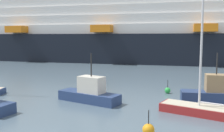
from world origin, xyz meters
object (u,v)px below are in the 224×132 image
at_px(fishing_boat_2, 90,93).
at_px(cruise_ship, 154,30).
at_px(channel_buoy_0, 148,130).
at_px(channel_buoy_2, 168,90).
at_px(sailboat_2, 206,108).
at_px(fishing_boat_1, 213,93).

xyz_separation_m(fishing_boat_2, cruise_ship, (1.51, 43.91, 7.22)).
relative_size(channel_buoy_0, cruise_ship, 0.01).
xyz_separation_m(fishing_boat_2, channel_buoy_0, (6.67, -7.19, -0.50)).
relative_size(channel_buoy_0, channel_buoy_2, 1.11).
height_order(fishing_boat_2, cruise_ship, cruise_ship).
height_order(fishing_boat_2, channel_buoy_0, fishing_boat_2).
bearing_deg(sailboat_2, fishing_boat_1, -84.12).
distance_m(channel_buoy_0, channel_buoy_2, 13.26).
relative_size(sailboat_2, fishing_boat_1, 2.14).
bearing_deg(channel_buoy_0, cruise_ship, 95.77).
bearing_deg(channel_buoy_2, channel_buoy_0, -92.07).
bearing_deg(sailboat_2, cruise_ship, -60.58).
height_order(sailboat_2, channel_buoy_2, sailboat_2).
bearing_deg(sailboat_2, fishing_boat_2, 9.41).
bearing_deg(channel_buoy_2, fishing_boat_2, -139.65).
bearing_deg(channel_buoy_0, channel_buoy_2, 87.93).
bearing_deg(channel_buoy_0, fishing_boat_1, 64.16).
relative_size(sailboat_2, fishing_boat_2, 1.94).
bearing_deg(cruise_ship, channel_buoy_2, -82.08).
bearing_deg(fishing_boat_2, sailboat_2, 8.23).
height_order(channel_buoy_0, cruise_ship, cruise_ship).
xyz_separation_m(fishing_boat_1, cruise_ship, (-10.15, 40.77, 7.20)).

